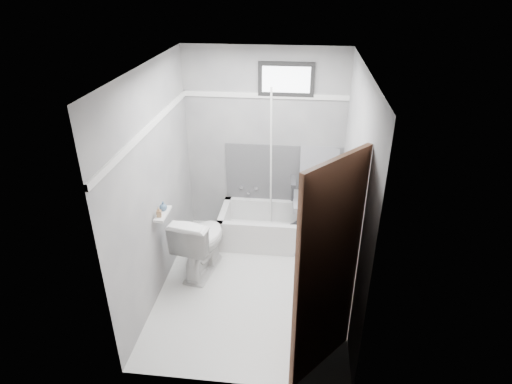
# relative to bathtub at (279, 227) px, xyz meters

# --- Properties ---
(floor) EXTENTS (2.60, 2.60, 0.00)m
(floor) POSITION_rel_bathtub_xyz_m (-0.23, -0.93, -0.21)
(floor) COLOR white
(floor) RESTS_ON ground
(ceiling) EXTENTS (2.60, 2.60, 0.00)m
(ceiling) POSITION_rel_bathtub_xyz_m (-0.23, -0.93, 2.19)
(ceiling) COLOR silver
(ceiling) RESTS_ON floor
(wall_back) EXTENTS (2.00, 0.02, 2.40)m
(wall_back) POSITION_rel_bathtub_xyz_m (-0.23, 0.37, 0.99)
(wall_back) COLOR slate
(wall_back) RESTS_ON floor
(wall_front) EXTENTS (2.00, 0.02, 2.40)m
(wall_front) POSITION_rel_bathtub_xyz_m (-0.23, -2.23, 0.99)
(wall_front) COLOR slate
(wall_front) RESTS_ON floor
(wall_left) EXTENTS (0.02, 2.60, 2.40)m
(wall_left) POSITION_rel_bathtub_xyz_m (-1.23, -0.93, 0.99)
(wall_left) COLOR slate
(wall_left) RESTS_ON floor
(wall_right) EXTENTS (0.02, 2.60, 2.40)m
(wall_right) POSITION_rel_bathtub_xyz_m (0.77, -0.93, 0.99)
(wall_right) COLOR slate
(wall_right) RESTS_ON floor
(bathtub) EXTENTS (1.50, 0.70, 0.42)m
(bathtub) POSITION_rel_bathtub_xyz_m (0.00, 0.00, 0.00)
(bathtub) COLOR silver
(bathtub) RESTS_ON floor
(office_chair) EXTENTS (0.67, 0.67, 1.10)m
(office_chair) POSITION_rel_bathtub_xyz_m (0.43, 0.03, 0.46)
(office_chair) COLOR slate
(office_chair) RESTS_ON bathtub
(toilet) EXTENTS (0.58, 0.86, 0.78)m
(toilet) POSITION_rel_bathtub_xyz_m (-0.85, -0.72, 0.18)
(toilet) COLOR white
(toilet) RESTS_ON floor
(door) EXTENTS (0.78, 0.78, 2.00)m
(door) POSITION_rel_bathtub_xyz_m (0.75, -2.21, 0.79)
(door) COLOR brown
(door) RESTS_ON floor
(window) EXTENTS (0.66, 0.04, 0.40)m
(window) POSITION_rel_bathtub_xyz_m (0.02, 0.36, 1.81)
(window) COLOR black
(window) RESTS_ON wall_back
(backerboard) EXTENTS (1.50, 0.02, 0.78)m
(backerboard) POSITION_rel_bathtub_xyz_m (0.02, 0.36, 0.59)
(backerboard) COLOR #4C4C4F
(backerboard) RESTS_ON wall_back
(trim_back) EXTENTS (2.00, 0.02, 0.06)m
(trim_back) POSITION_rel_bathtub_xyz_m (-0.23, 0.36, 1.61)
(trim_back) COLOR white
(trim_back) RESTS_ON wall_back
(trim_left) EXTENTS (0.02, 2.60, 0.06)m
(trim_left) POSITION_rel_bathtub_xyz_m (-1.22, -0.93, 1.61)
(trim_left) COLOR white
(trim_left) RESTS_ON wall_left
(pole) EXTENTS (0.02, 0.31, 1.93)m
(pole) POSITION_rel_bathtub_xyz_m (-0.12, 0.13, 0.84)
(pole) COLOR white
(pole) RESTS_ON bathtub
(shelf) EXTENTS (0.10, 0.32, 0.02)m
(shelf) POSITION_rel_bathtub_xyz_m (-1.16, -0.99, 0.69)
(shelf) COLOR silver
(shelf) RESTS_ON wall_left
(soap_bottle_a) EXTENTS (0.05, 0.05, 0.10)m
(soap_bottle_a) POSITION_rel_bathtub_xyz_m (-1.17, -1.07, 0.76)
(soap_bottle_a) COLOR #9D754E
(soap_bottle_a) RESTS_ON shelf
(soap_bottle_b) EXTENTS (0.10, 0.10, 0.10)m
(soap_bottle_b) POSITION_rel_bathtub_xyz_m (-1.17, -0.93, 0.75)
(soap_bottle_b) COLOR slate
(soap_bottle_b) RESTS_ON shelf
(faucet) EXTENTS (0.26, 0.10, 0.16)m
(faucet) POSITION_rel_bathtub_xyz_m (-0.43, 0.34, 0.34)
(faucet) COLOR silver
(faucet) RESTS_ON wall_back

